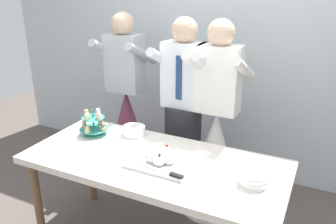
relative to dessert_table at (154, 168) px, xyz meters
name	(u,v)px	position (x,y,z in m)	size (l,w,h in m)	color
rear_wall	(223,32)	(0.00, 1.45, 0.75)	(5.20, 0.10, 2.90)	silver
dessert_table	(154,168)	(0.00, 0.00, 0.00)	(1.80, 0.80, 0.78)	silver
cupcake_stand	(93,124)	(-0.62, 0.16, 0.16)	(0.23, 0.23, 0.21)	teal
main_cake_tray	(160,158)	(0.07, -0.04, 0.12)	(0.44, 0.31, 0.13)	silver
plate_stack	(253,178)	(0.68, -0.01, 0.11)	(0.18, 0.18, 0.08)	white
round_cake	(134,132)	(-0.32, 0.26, 0.11)	(0.24, 0.24, 0.08)	white
person_groom	(183,124)	(-0.09, 0.70, 0.05)	(0.47, 0.49, 1.66)	#232328
person_bride	(215,149)	(0.21, 0.69, -0.12)	(0.56, 0.56, 1.66)	white
person_guest	(127,123)	(-0.75, 0.84, -0.12)	(0.56, 0.56, 1.66)	brown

